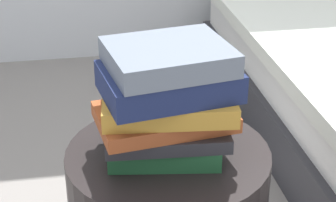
{
  "coord_description": "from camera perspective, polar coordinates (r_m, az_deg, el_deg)",
  "views": [
    {
      "loc": [
        -0.19,
        -1.11,
        1.27
      ],
      "look_at": [
        0.0,
        0.0,
        0.69
      ],
      "focal_mm": 61.57,
      "sensor_mm": 36.0,
      "label": 1
    }
  ],
  "objects": [
    {
      "name": "book_navy",
      "position": [
        1.23,
        -0.07,
        1.94
      ],
      "size": [
        0.31,
        0.24,
        0.06
      ],
      "primitive_type": "cube",
      "rotation": [
        0.0,
        0.0,
        0.16
      ],
      "color": "#19234C",
      "rests_on": "book_ochre"
    },
    {
      "name": "book_forest",
      "position": [
        1.3,
        -0.39,
        -4.5
      ],
      "size": [
        0.27,
        0.19,
        0.05
      ],
      "primitive_type": "cube",
      "rotation": [
        0.0,
        0.0,
        -0.14
      ],
      "color": "#1E512D",
      "rests_on": "side_table"
    },
    {
      "name": "book_ochre",
      "position": [
        1.26,
        0.24,
        -0.09
      ],
      "size": [
        0.3,
        0.23,
        0.04
      ],
      "primitive_type": "cube",
      "rotation": [
        0.0,
        0.0,
        -0.1
      ],
      "color": "#B7842D",
      "rests_on": "book_rust"
    },
    {
      "name": "book_rust",
      "position": [
        1.28,
        -0.35,
        -1.54
      ],
      "size": [
        0.32,
        0.22,
        0.03
      ],
      "primitive_type": "cube",
      "rotation": [
        0.0,
        0.0,
        0.14
      ],
      "color": "#994723",
      "rests_on": "book_charcoal"
    },
    {
      "name": "book_slate",
      "position": [
        1.21,
        0.23,
        4.41
      ],
      "size": [
        0.28,
        0.25,
        0.05
      ],
      "primitive_type": "cube",
      "rotation": [
        0.0,
        0.0,
        0.17
      ],
      "color": "slate",
      "rests_on": "book_navy"
    },
    {
      "name": "book_charcoal",
      "position": [
        1.29,
        -0.2,
        -3.05
      ],
      "size": [
        0.28,
        0.19,
        0.03
      ],
      "primitive_type": "cube",
      "rotation": [
        0.0,
        0.0,
        -0.07
      ],
      "color": "#28282D",
      "rests_on": "book_forest"
    }
  ]
}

